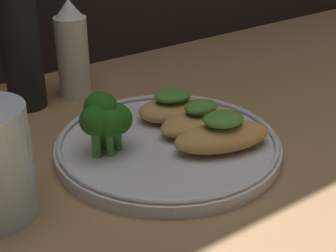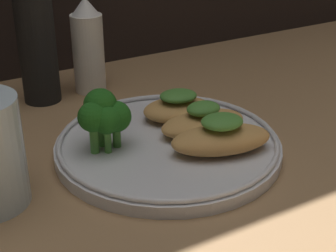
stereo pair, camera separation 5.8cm
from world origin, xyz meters
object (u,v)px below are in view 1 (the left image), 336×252
plate (168,145)px  broccoli_bunch (105,118)px  sauce_bottle (72,50)px  pepper_grinder (21,47)px

plate → broccoli_bunch: size_ratio=3.79×
sauce_bottle → pepper_grinder: size_ratio=0.73×
sauce_bottle → pepper_grinder: 7.55cm
pepper_grinder → broccoli_bunch: bearing=-86.8°
plate → broccoli_bunch: 8.51cm
sauce_bottle → plate: bearing=-88.2°
plate → pepper_grinder: (-7.99, 22.04, 7.59)cm
sauce_bottle → pepper_grinder: (-7.30, 0.00, 1.93)cm
broccoli_bunch → pepper_grinder: (-1.11, 19.99, 3.02)cm
broccoli_bunch → pepper_grinder: size_ratio=0.36×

